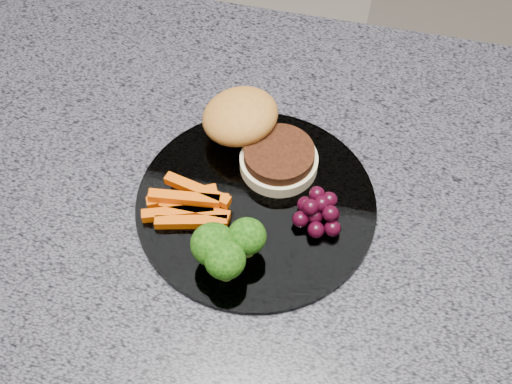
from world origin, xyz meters
TOP-DOWN VIEW (x-y plane):
  - island_cabinet at (0.00, 0.00)m, footprint 1.20×0.60m
  - countertop at (0.00, 0.00)m, footprint 1.20×0.60m
  - plate at (-0.05, -0.02)m, footprint 0.26×0.26m
  - burger at (-0.07, 0.06)m, footprint 0.16×0.15m
  - carrot_sticks at (-0.12, -0.04)m, footprint 0.09×0.07m
  - broccoli at (-0.06, -0.09)m, footprint 0.07×0.07m
  - grape_bunch at (0.02, -0.02)m, footprint 0.05×0.05m

SIDE VIEW (x-z plane):
  - island_cabinet at x=0.00m, z-range 0.00..0.86m
  - countertop at x=0.00m, z-range 0.86..0.90m
  - plate at x=-0.05m, z-range 0.90..0.91m
  - carrot_sticks at x=-0.12m, z-range 0.90..0.92m
  - grape_bunch at x=0.02m, z-range 0.90..0.94m
  - burger at x=-0.07m, z-range 0.90..0.95m
  - broccoli at x=-0.06m, z-range 0.91..0.96m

